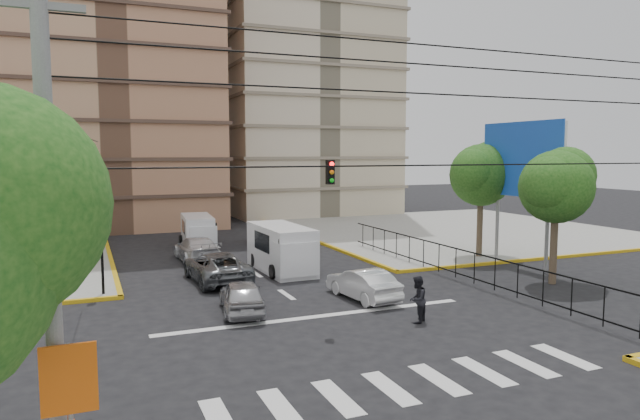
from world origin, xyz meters
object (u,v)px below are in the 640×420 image
traffic_light_nw (101,229)px  pedestrian_crosswalk (417,299)px  van_right_lane (283,250)px  district_sign (70,396)px  van_left_lane (198,232)px  car_white_front_right (363,284)px  car_silver_front_left (242,296)px

traffic_light_nw → pedestrian_crosswalk: size_ratio=2.42×
van_right_lane → traffic_light_nw: bearing=-169.8°
traffic_light_nw → pedestrian_crosswalk: (11.02, -8.81, -2.20)m
traffic_light_nw → district_sign: traffic_light_nw is taller
district_sign → van_left_lane: size_ratio=0.65×
car_white_front_right → van_right_lane: bearing=-84.4°
van_right_lane → car_silver_front_left: (-4.15, -6.94, -0.53)m
van_left_lane → car_white_front_right: size_ratio=1.18×
traffic_light_nw → pedestrian_crosswalk: 14.28m
van_right_lane → van_left_lane: size_ratio=1.14×
car_silver_front_left → car_white_front_right: 5.55m
traffic_light_nw → van_right_lane: bearing=12.3°
traffic_light_nw → car_white_front_right: 11.99m
traffic_light_nw → van_right_lane: 9.69m
car_silver_front_left → van_right_lane: bearing=-112.0°
district_sign → car_white_front_right: (11.69, 12.18, -1.76)m
van_left_lane → car_white_front_right: bearing=-71.6°
district_sign → car_white_front_right: district_sign is taller
district_sign → pedestrian_crosswalk: size_ratio=1.76×
van_right_lane → district_sign: bearing=-120.4°
pedestrian_crosswalk → traffic_light_nw: bearing=-77.4°
district_sign → car_silver_front_left: size_ratio=0.79×
traffic_light_nw → car_silver_front_left: (5.14, -4.91, -2.42)m
van_left_lane → pedestrian_crosswalk: (4.47, -20.91, -0.15)m
car_silver_front_left → pedestrian_crosswalk: bearing=155.3°
van_left_lane → car_silver_front_left: bearing=-90.0°
van_right_lane → pedestrian_crosswalk: bearing=-83.0°
car_silver_front_left → pedestrian_crosswalk: 7.06m
traffic_light_nw → district_sign: 17.08m
van_right_lane → car_silver_front_left: 8.10m
district_sign → van_left_lane: 30.13m
van_left_lane → pedestrian_crosswalk: size_ratio=2.73×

